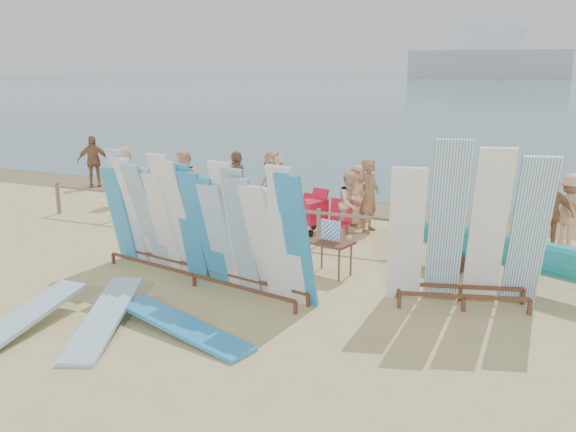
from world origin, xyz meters
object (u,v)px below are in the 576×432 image
at_px(beach_chair_right, 338,226).
at_px(beachgoer_10, 549,214).
at_px(stroller, 312,216).
at_px(beachgoer_6, 357,196).
at_px(beachgoer_extra_1, 93,161).
at_px(flat_board_d, 184,333).
at_px(beachgoer_4, 237,185).
at_px(outrigger_canoe, 545,261).
at_px(vendor_table, 330,257).
at_px(main_surfboard_rack, 200,227).
at_px(beachgoer_8, 350,204).
at_px(beachgoer_extra_0, 570,211).
at_px(flat_board_a, 105,328).
at_px(beachgoer_3, 276,181).
at_px(beachgoer_5, 272,181).
at_px(flat_board_b, 20,334).
at_px(beachgoer_0, 125,175).
at_px(beachgoer_7, 370,196).
at_px(beachgoer_2, 186,184).
at_px(beach_chair_left, 308,220).
at_px(side_surfboard_rack, 468,232).

bearing_deg(beach_chair_right, beachgoer_10, 14.57).
relative_size(stroller, beachgoer_6, 0.68).
bearing_deg(beach_chair_right, beachgoer_extra_1, 170.23).
xyz_separation_m(flat_board_d, beach_chair_right, (0.44, 6.34, 0.27)).
bearing_deg(beachgoer_4, outrigger_canoe, 56.14).
distance_m(vendor_table, beachgoer_10, 5.39).
height_order(main_surfboard_rack, outrigger_canoe, main_surfboard_rack).
relative_size(beachgoer_8, beachgoer_extra_0, 0.92).
height_order(flat_board_a, beachgoer_6, beachgoer_6).
bearing_deg(beachgoer_3, beachgoer_4, -133.19).
relative_size(outrigger_canoe, flat_board_a, 2.55).
bearing_deg(flat_board_d, stroller, 17.95).
height_order(beachgoer_5, beachgoer_extra_0, beachgoer_extra_0).
relative_size(flat_board_d, beachgoer_4, 1.43).
xyz_separation_m(flat_board_b, beachgoer_0, (-4.36, 8.34, 0.89)).
xyz_separation_m(beachgoer_7, beachgoer_5, (-3.29, 1.20, -0.06)).
height_order(beachgoer_2, beachgoer_6, beachgoer_2).
bearing_deg(beachgoer_0, flat_board_b, -3.57).
xyz_separation_m(beach_chair_right, beachgoer_4, (-3.17, 0.67, 0.68)).
relative_size(main_surfboard_rack, beachgoer_2, 2.74).
xyz_separation_m(outrigger_canoe, beachgoer_0, (-12.02, 3.16, 0.23)).
bearing_deg(flat_board_d, beach_chair_left, 19.53).
relative_size(side_surfboard_rack, beachgoer_extra_0, 1.71).
height_order(beachgoer_extra_0, beachgoer_10, beachgoer_extra_0).
bearing_deg(beachgoer_4, beachgoer_6, 85.49).
distance_m(beach_chair_right, beachgoer_0, 7.30).
relative_size(beachgoer_2, beachgoer_5, 1.06).
bearing_deg(vendor_table, main_surfboard_rack, -131.64).
bearing_deg(main_surfboard_rack, beach_chair_left, 95.20).
relative_size(beachgoer_7, beachgoer_5, 1.07).
height_order(flat_board_b, beachgoer_3, beachgoer_3).
height_order(flat_board_b, beachgoer_2, beachgoer_2).
distance_m(beachgoer_5, beachgoer_extra_0, 7.99).
bearing_deg(vendor_table, beachgoer_6, 113.40).
height_order(beachgoer_2, beachgoer_4, beachgoer_4).
distance_m(flat_board_a, beachgoer_3, 9.04).
distance_m(side_surfboard_rack, beachgoer_10, 4.40).
xyz_separation_m(beachgoer_3, beachgoer_10, (7.54, -1.48, 0.07)).
distance_m(side_surfboard_rack, beachgoer_8, 4.94).
relative_size(vendor_table, beachgoer_3, 0.71).
xyz_separation_m(flat_board_b, beachgoer_5, (0.15, 9.36, 0.88)).
height_order(beachgoer_3, beachgoer_extra_0, beachgoer_extra_0).
bearing_deg(beachgoer_5, beach_chair_right, -150.41).
xyz_separation_m(beach_chair_left, beachgoer_3, (-1.84, 2.04, 0.54)).
height_order(vendor_table, flat_board_a, vendor_table).
xyz_separation_m(side_surfboard_rack, beachgoer_3, (-6.24, 5.65, -0.56)).
bearing_deg(flat_board_d, flat_board_a, 120.50).
relative_size(beachgoer_7, beachgoer_2, 1.02).
distance_m(flat_board_a, beachgoer_10, 9.97).
height_order(beachgoer_3, beachgoer_extra_1, beachgoer_extra_1).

